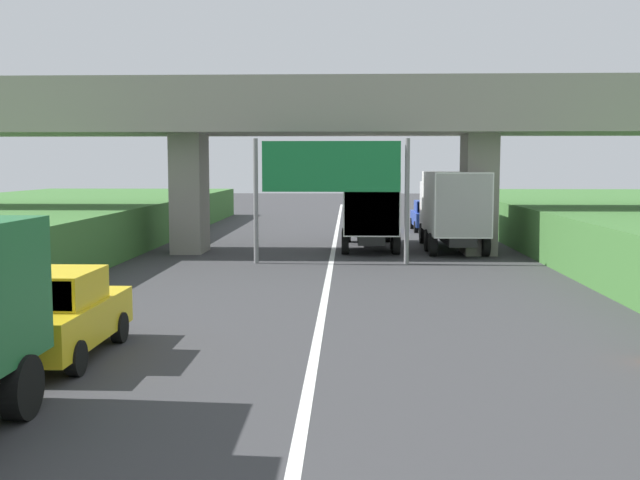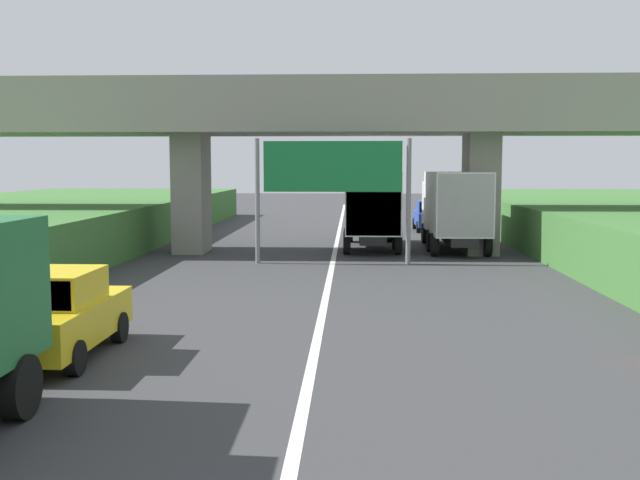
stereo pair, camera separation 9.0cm
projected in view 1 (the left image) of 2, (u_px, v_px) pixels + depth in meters
The scene contains 7 objects.
lane_centre_stripe at pixel (329, 275), 25.65m from camera, with size 0.20×91.89×0.01m, color white.
overpass_bridge at pixel (333, 126), 31.56m from camera, with size 40.00×4.80×7.22m.
overhead_highway_sign at pixel (331, 173), 28.21m from camera, with size 5.88×0.18×4.72m.
truck_white at pixel (452, 206), 32.92m from camera, with size 2.44×7.30×3.44m.
truck_black at pixel (369, 205), 33.58m from camera, with size 2.44×7.30×3.44m.
car_yellow at pixel (56, 314), 14.50m from camera, with size 1.86×4.10×1.72m.
car_blue at pixel (429, 216), 42.71m from camera, with size 1.86×4.10×1.72m.
Camera 1 is at (0.66, 0.55, 3.73)m, focal length 42.24 mm.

